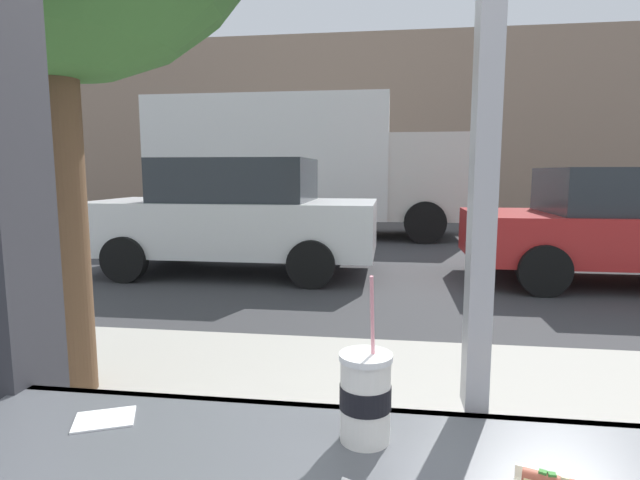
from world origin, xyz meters
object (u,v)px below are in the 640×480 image
object	(u,v)px
parked_car_white	(236,215)
box_truck	(300,163)
soda_cup_left	(365,396)
parked_car_red	(625,224)

from	to	relation	value
parked_car_white	box_truck	distance (m)	4.70
soda_cup_left	parked_car_red	xyz separation A→B (m)	(3.22, 6.39, -0.28)
parked_car_red	box_truck	bearing A→B (deg)	139.09
soda_cup_left	parked_car_red	world-z (taller)	parked_car_red
soda_cup_left	box_truck	world-z (taller)	box_truck
parked_car_white	parked_car_red	size ratio (longest dim) A/B	1.02
soda_cup_left	box_truck	size ratio (longest dim) A/B	0.05
parked_car_red	box_truck	distance (m)	7.12
soda_cup_left	parked_car_red	size ratio (longest dim) A/B	0.08
soda_cup_left	parked_car_white	world-z (taller)	parked_car_white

